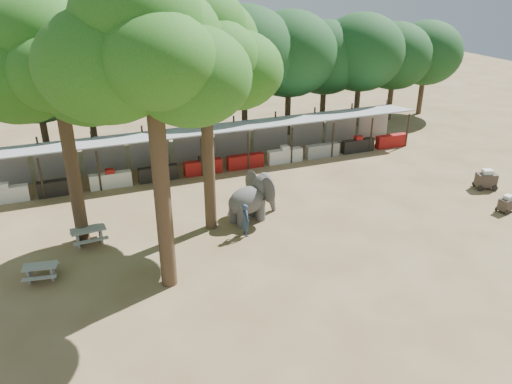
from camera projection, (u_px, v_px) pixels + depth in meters
name	position (u px, v px, depth m)	size (l,w,h in m)	color
ground	(323.00, 278.00, 20.74)	(100.00, 100.00, 0.00)	brown
vendor_stalls	(220.00, 149.00, 31.98)	(28.00, 2.99, 2.80)	#94969B
yard_tree_left	(52.00, 64.00, 20.38)	(7.10, 6.90, 11.02)	#332316
yard_tree_center	(145.00, 52.00, 16.75)	(7.10, 6.90, 12.04)	#332316
yard_tree_back	(200.00, 50.00, 21.42)	(7.10, 6.90, 11.36)	#332316
backdrop_trees	(195.00, 67.00, 34.57)	(46.46, 5.95, 8.33)	#332316
elephant	(253.00, 198.00, 25.18)	(3.16, 2.35, 2.34)	#413F3F
handler	(246.00, 220.00, 23.75)	(0.59, 0.39, 1.65)	#26384C
picnic_table_near	(41.00, 270.00, 20.47)	(1.51, 1.40, 0.67)	gray
picnic_table_far	(89.00, 234.00, 23.13)	(1.65, 1.50, 0.78)	gray
cart_front	(507.00, 203.00, 26.23)	(1.05, 0.79, 0.93)	#332922
cart_back	(486.00, 179.00, 28.92)	(1.40, 1.16, 1.17)	#332922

